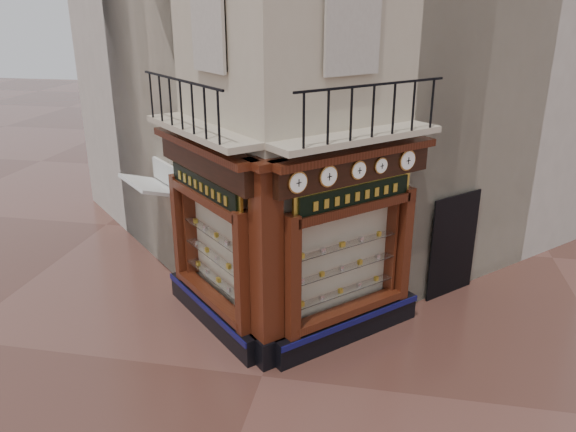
% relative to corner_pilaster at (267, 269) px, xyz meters
% --- Properties ---
extents(ground, '(80.00, 80.00, 0.00)m').
position_rel_corner_pilaster_xyz_m(ground, '(0.00, -0.50, -1.95)').
color(ground, '#502E25').
rests_on(ground, ground).
extents(main_building, '(11.31, 11.31, 12.00)m').
position_rel_corner_pilaster_xyz_m(main_building, '(0.00, 5.66, 4.05)').
color(main_building, '#BDAE94').
rests_on(main_building, ground).
extents(neighbour_left, '(11.31, 11.31, 11.00)m').
position_rel_corner_pilaster_xyz_m(neighbour_left, '(-2.47, 8.13, 3.55)').
color(neighbour_left, beige).
rests_on(neighbour_left, ground).
extents(neighbour_right, '(11.31, 11.31, 11.00)m').
position_rel_corner_pilaster_xyz_m(neighbour_right, '(2.47, 8.13, 3.55)').
color(neighbour_right, beige).
rests_on(neighbour_right, ground).
extents(shopfront_left, '(2.86, 2.86, 3.98)m').
position_rel_corner_pilaster_xyz_m(shopfront_left, '(-1.41, 1.07, 0.03)').
color(shopfront_left, black).
rests_on(shopfront_left, ground).
extents(shopfront_right, '(2.86, 2.86, 3.98)m').
position_rel_corner_pilaster_xyz_m(shopfront_right, '(1.41, 1.07, 0.03)').
color(shopfront_right, black).
rests_on(shopfront_right, ground).
extents(corner_pilaster, '(0.85, 0.85, 3.98)m').
position_rel_corner_pilaster_xyz_m(corner_pilaster, '(0.00, 0.00, 0.00)').
color(corner_pilaster, black).
rests_on(corner_pilaster, ground).
extents(balcony, '(5.94, 2.97, 1.03)m').
position_rel_corner_pilaster_xyz_m(balcony, '(0.00, 0.99, 2.27)').
color(balcony, '#BDAE94').
rests_on(balcony, ground).
extents(clock_a, '(0.31, 0.31, 0.39)m').
position_rel_corner_pilaster_xyz_m(clock_a, '(0.56, -0.04, 1.67)').
color(clock_a, '#BA8A3E').
rests_on(clock_a, ground).
extents(clock_b, '(0.31, 0.31, 0.39)m').
position_rel_corner_pilaster_xyz_m(clock_b, '(1.02, 0.42, 1.67)').
color(clock_b, '#BA8A3E').
rests_on(clock_b, ground).
extents(clock_c, '(0.28, 0.28, 0.35)m').
position_rel_corner_pilaster_xyz_m(clock_c, '(1.51, 0.90, 1.67)').
color(clock_c, '#BA8A3E').
rests_on(clock_c, ground).
extents(clock_d, '(0.25, 0.25, 0.31)m').
position_rel_corner_pilaster_xyz_m(clock_d, '(1.89, 1.29, 1.67)').
color(clock_d, '#BA8A3E').
rests_on(clock_d, ground).
extents(clock_e, '(0.32, 0.32, 0.41)m').
position_rel_corner_pilaster_xyz_m(clock_e, '(2.38, 1.77, 1.67)').
color(clock_e, '#BA8A3E').
rests_on(clock_e, ground).
extents(awning, '(1.81, 1.81, 0.36)m').
position_rel_corner_pilaster_xyz_m(awning, '(-3.36, 2.65, -1.95)').
color(awning, silver).
rests_on(awning, ground).
extents(signboard_left, '(2.09, 2.09, 0.56)m').
position_rel_corner_pilaster_xyz_m(signboard_left, '(-1.46, 1.01, 1.15)').
color(signboard_left, gold).
rests_on(signboard_left, ground).
extents(signboard_right, '(2.01, 2.01, 0.54)m').
position_rel_corner_pilaster_xyz_m(signboard_right, '(1.46, 1.01, 1.15)').
color(signboard_right, gold).
rests_on(signboard_right, ground).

